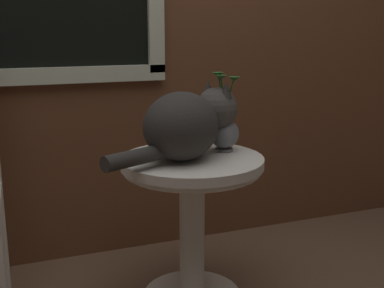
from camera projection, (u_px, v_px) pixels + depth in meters
wicker_side_table at (192, 201)px, 1.88m from camera, size 0.53×0.53×0.58m
cat at (187, 123)px, 1.79m from camera, size 0.57×0.34×0.27m
pewter_vase_with_ivy at (224, 127)px, 1.91m from camera, size 0.11×0.12×0.30m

